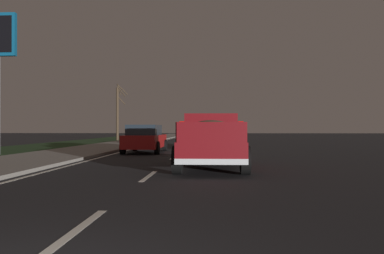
{
  "coord_description": "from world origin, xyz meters",
  "views": [
    {
      "loc": [
        -2.37,
        -1.81,
        1.36
      ],
      "look_at": [
        9.64,
        -1.16,
        1.4
      ],
      "focal_mm": 35.61,
      "sensor_mm": 36.0,
      "label": 1
    }
  ],
  "objects_px": {
    "pickup_truck": "(211,139)",
    "bare_tree_far": "(118,111)",
    "sedan_tan": "(208,137)",
    "sedan_red": "(145,138)"
  },
  "relations": [
    {
      "from": "sedan_tan",
      "to": "bare_tree_far",
      "type": "xyz_separation_m",
      "value": [
        17.36,
        10.33,
        2.45
      ]
    },
    {
      "from": "pickup_truck",
      "to": "bare_tree_far",
      "type": "height_order",
      "value": "bare_tree_far"
    },
    {
      "from": "sedan_tan",
      "to": "sedan_red",
      "type": "xyz_separation_m",
      "value": [
        -3.85,
        3.45,
        0.0
      ]
    },
    {
      "from": "sedan_tan",
      "to": "sedan_red",
      "type": "height_order",
      "value": "same"
    },
    {
      "from": "pickup_truck",
      "to": "sedan_tan",
      "type": "relative_size",
      "value": 1.22
    },
    {
      "from": "pickup_truck",
      "to": "bare_tree_far",
      "type": "relative_size",
      "value": 0.85
    },
    {
      "from": "sedan_red",
      "to": "bare_tree_far",
      "type": "relative_size",
      "value": 0.69
    },
    {
      "from": "sedan_tan",
      "to": "bare_tree_far",
      "type": "bearing_deg",
      "value": 30.76
    },
    {
      "from": "sedan_tan",
      "to": "bare_tree_far",
      "type": "height_order",
      "value": "bare_tree_far"
    },
    {
      "from": "bare_tree_far",
      "to": "sedan_red",
      "type": "bearing_deg",
      "value": -162.02
    }
  ]
}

